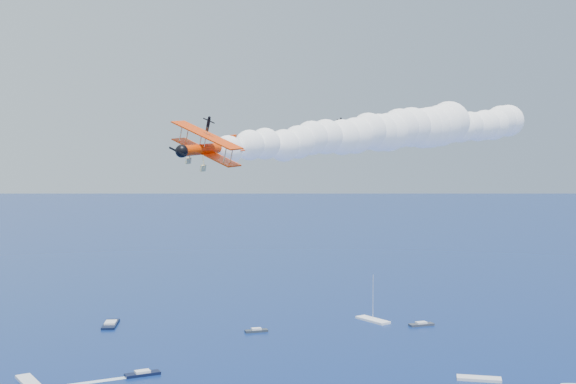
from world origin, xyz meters
TOP-DOWN VIEW (x-y plane):
  - biplane_lead at (23.80, 24.42)m, footprint 8.66×10.02m
  - biplane_trail at (-8.77, 1.52)m, footprint 9.89×11.50m
  - smoke_trail_lead at (48.34, 29.67)m, footprint 51.33×25.19m
  - smoke_trail_trail at (15.25, 8.80)m, footprint 51.70×32.03m

SIDE VIEW (x-z plane):
  - biplane_trail at x=-8.77m, z-range 50.72..58.82m
  - biplane_lead at x=23.80m, z-range 53.13..59.95m
  - smoke_trail_trail at x=15.25m, z-range 51.77..61.52m
  - smoke_trail_lead at x=48.34m, z-range 53.54..63.29m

